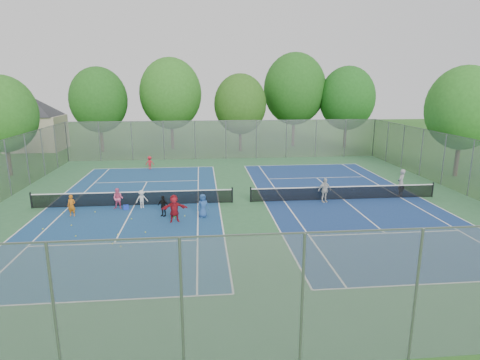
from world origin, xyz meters
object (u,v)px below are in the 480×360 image
net_left (134,199)px  net_right (344,193)px  instructor (401,183)px  ball_hopper (174,213)px  ball_crate (126,207)px

net_left → net_right: same height
instructor → net_left: bearing=-40.9°
net_right → instructor: bearing=6.5°
net_right → instructor: 4.34m
ball_hopper → ball_crate: bearing=150.4°
instructor → ball_hopper: bearing=-31.4°
net_left → ball_hopper: size_ratio=27.49×
net_right → ball_crate: 14.42m
ball_crate → instructor: size_ratio=0.17×
net_left → instructor: bearing=1.5°
ball_hopper → instructor: instructor is taller
net_left → ball_hopper: net_left is taller
ball_crate → ball_hopper: ball_hopper is taller
net_left → ball_crate: bearing=-116.6°
instructor → ball_crate: bearing=-38.5°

